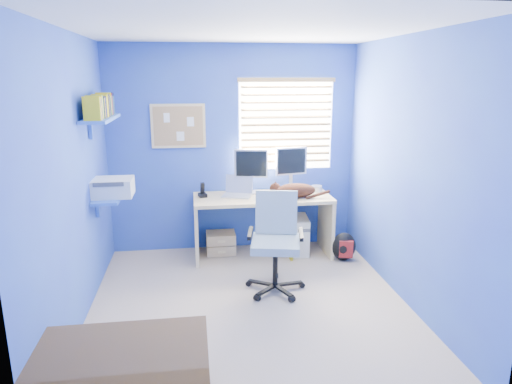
{
  "coord_description": "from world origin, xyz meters",
  "views": [
    {
      "loc": [
        -0.49,
        -3.91,
        2.13
      ],
      "look_at": [
        0.15,
        0.65,
        0.95
      ],
      "focal_mm": 32.0,
      "sensor_mm": 36.0,
      "label": 1
    }
  ],
  "objects": [
    {
      "name": "mug",
      "position": [
        0.77,
        1.37,
        0.79
      ],
      "size": [
        0.1,
        0.09,
        0.1
      ],
      "primitive_type": "imported",
      "color": "#1E7961",
      "rests_on": "desk"
    },
    {
      "name": "wall_shelves",
      "position": [
        -1.35,
        0.75,
        1.43
      ],
      "size": [
        0.42,
        0.9,
        1.05
      ],
      "color": "blue",
      "rests_on": "ground"
    },
    {
      "name": "backpack",
      "position": [
        1.24,
        0.96,
        0.17
      ],
      "size": [
        0.33,
        0.28,
        0.34
      ],
      "primitive_type": "ellipsoid",
      "rotation": [
        0.0,
        0.0,
        -0.22
      ],
      "color": "black",
      "rests_on": "floor"
    },
    {
      "name": "desk",
      "position": [
        0.31,
        1.26,
        0.37
      ],
      "size": [
        1.62,
        0.65,
        0.74
      ],
      "primitive_type": "cube",
      "color": "tan",
      "rests_on": "floor"
    },
    {
      "name": "monitor_left",
      "position": [
        0.19,
        1.42,
        1.01
      ],
      "size": [
        0.42,
        0.19,
        0.54
      ],
      "primitive_type": "cube",
      "rotation": [
        0.0,
        0.0,
        -0.18
      ],
      "color": "silver",
      "rests_on": "desk"
    },
    {
      "name": "laptop",
      "position": [
        0.01,
        1.3,
        0.85
      ],
      "size": [
        0.4,
        0.35,
        0.22
      ],
      "primitive_type": "cube",
      "rotation": [
        0.0,
        0.0,
        -0.33
      ],
      "color": "silver",
      "rests_on": "desk"
    },
    {
      "name": "office_chair",
      "position": [
        0.31,
        0.33,
        0.37
      ],
      "size": [
        0.68,
        0.68,
        0.99
      ],
      "color": "black",
      "rests_on": "floor"
    },
    {
      "name": "wall_front",
      "position": [
        0.0,
        -1.6,
        1.25
      ],
      "size": [
        3.0,
        0.01,
        2.5
      ],
      "primitive_type": "cube",
      "color": "#3966BF",
      "rests_on": "ground"
    },
    {
      "name": "drawer_boxes",
      "position": [
        -0.19,
        1.37,
        0.14
      ],
      "size": [
        0.35,
        0.28,
        0.27
      ],
      "primitive_type": "cube",
      "color": "tan",
      "rests_on": "floor"
    },
    {
      "name": "wall_right",
      "position": [
        1.5,
        0.0,
        1.25
      ],
      "size": [
        0.01,
        3.2,
        2.5
      ],
      "primitive_type": "cube",
      "color": "#3966BF",
      "rests_on": "ground"
    },
    {
      "name": "cd_spindle",
      "position": [
        1.02,
        1.41,
        0.78
      ],
      "size": [
        0.13,
        0.13,
        0.07
      ],
      "primitive_type": "cylinder",
      "color": "silver",
      "rests_on": "desk"
    },
    {
      "name": "wall_back",
      "position": [
        0.0,
        1.6,
        1.25
      ],
      "size": [
        3.0,
        0.01,
        2.5
      ],
      "primitive_type": "cube",
      "color": "#3966BF",
      "rests_on": "ground"
    },
    {
      "name": "tower_pc",
      "position": [
        0.78,
        1.28,
        0.23
      ],
      "size": [
        0.23,
        0.46,
        0.45
      ],
      "primitive_type": "cube",
      "rotation": [
        0.0,
        0.0,
        -0.1
      ],
      "color": "beige",
      "rests_on": "floor"
    },
    {
      "name": "corkboard",
      "position": [
        -0.65,
        1.58,
        1.55
      ],
      "size": [
        0.64,
        0.02,
        0.52
      ],
      "color": "tan",
      "rests_on": "ground"
    },
    {
      "name": "wall_left",
      "position": [
        -1.5,
        0.0,
        1.25
      ],
      "size": [
        0.01,
        3.2,
        2.5
      ],
      "primitive_type": "cube",
      "color": "#3966BF",
      "rests_on": "ground"
    },
    {
      "name": "cat",
      "position": [
        0.69,
        1.15,
        0.82
      ],
      "size": [
        0.52,
        0.37,
        0.17
      ],
      "primitive_type": "ellipsoid",
      "rotation": [
        0.0,
        0.0,
        -0.3
      ],
      "color": "black",
      "rests_on": "desk"
    },
    {
      "name": "floor",
      "position": [
        0.0,
        0.0,
        0.0
      ],
      "size": [
        3.0,
        3.2,
        0.0
      ],
      "primitive_type": "cube",
      "color": "tan",
      "rests_on": "ground"
    },
    {
      "name": "monitor_right",
      "position": [
        0.71,
        1.51,
        1.01
      ],
      "size": [
        0.42,
        0.19,
        0.54
      ],
      "primitive_type": "cube",
      "rotation": [
        0.0,
        0.0,
        0.19
      ],
      "color": "silver",
      "rests_on": "desk"
    },
    {
      "name": "window_blinds",
      "position": [
        0.65,
        1.57,
        1.55
      ],
      "size": [
        1.15,
        0.05,
        1.1
      ],
      "color": "white",
      "rests_on": "ground"
    },
    {
      "name": "yellow_book",
      "position": [
        0.64,
        1.08,
        0.12
      ],
      "size": [
        0.03,
        0.17,
        0.24
      ],
      "primitive_type": "cube",
      "color": "yellow",
      "rests_on": "floor"
    },
    {
      "name": "ceiling",
      "position": [
        0.0,
        0.0,
        2.5
      ],
      "size": [
        3.0,
        3.2,
        0.0
      ],
      "primitive_type": "cube",
      "color": "white",
      "rests_on": "wall_back"
    },
    {
      "name": "phone",
      "position": [
        -0.39,
        1.33,
        0.82
      ],
      "size": [
        0.11,
        0.13,
        0.17
      ],
      "primitive_type": "cube",
      "rotation": [
        0.0,
        0.0,
        0.22
      ],
      "color": "black",
      "rests_on": "desk"
    }
  ]
}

